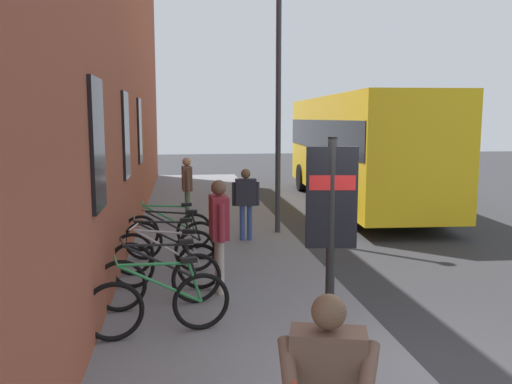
{
  "coord_description": "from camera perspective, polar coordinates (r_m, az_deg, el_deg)",
  "views": [
    {
      "loc": [
        -4.67,
        2.49,
        2.72
      ],
      "look_at": [
        3.32,
        1.35,
        1.6
      ],
      "focal_mm": 37.55,
      "sensor_mm": 36.0,
      "label": 1
    }
  ],
  "objects": [
    {
      "name": "bicycle_far_end",
      "position": [
        10.01,
        -8.91,
        -4.96
      ],
      "size": [
        0.48,
        1.76,
        0.97
      ],
      "color": "black",
      "rests_on": "sidewalk_pavement"
    },
    {
      "name": "bicycle_under_window",
      "position": [
        7.57,
        -10.2,
        -9.19
      ],
      "size": [
        0.53,
        1.75,
        0.97
      ],
      "color": "black",
      "rests_on": "sidewalk_pavement"
    },
    {
      "name": "pedestrian_crossing_street",
      "position": [
        7.94,
        -3.96,
        -3.46
      ],
      "size": [
        0.64,
        0.28,
        1.7
      ],
      "color": "#B2A599",
      "rests_on": "sidewalk_pavement"
    },
    {
      "name": "station_facade",
      "position": [
        13.84,
        -13.94,
        15.09
      ],
      "size": [
        22.0,
        0.65,
        9.02
      ],
      "color": "brown",
      "rests_on": "ground"
    },
    {
      "name": "transit_info_sign",
      "position": [
        5.83,
        8.03,
        -2.06
      ],
      "size": [
        0.16,
        0.56,
        2.4
      ],
      "color": "black",
      "rests_on": "sidewalk_pavement"
    },
    {
      "name": "city_bus",
      "position": [
        17.01,
        10.78,
        5.06
      ],
      "size": [
        10.63,
        3.14,
        3.35
      ],
      "color": "yellow",
      "rests_on": "ground"
    },
    {
      "name": "street_lamp",
      "position": [
        12.09,
        2.4,
        10.98
      ],
      "size": [
        0.28,
        0.28,
        5.53
      ],
      "color": "#333338",
      "rests_on": "sidewalk_pavement"
    },
    {
      "name": "bicycle_leaning_wall",
      "position": [
        6.64,
        -10.27,
        -11.66
      ],
      "size": [
        0.53,
        1.75,
        0.97
      ],
      "color": "black",
      "rests_on": "sidewalk_pavement"
    },
    {
      "name": "pedestrian_near_bus",
      "position": [
        13.47,
        -7.36,
        0.99
      ],
      "size": [
        0.62,
        0.26,
        1.63
      ],
      "color": "#4C724C",
      "rests_on": "sidewalk_pavement"
    },
    {
      "name": "bicycle_beside_lamp",
      "position": [
        10.74,
        -9.32,
        -4.08
      ],
      "size": [
        0.48,
        1.77,
        0.97
      ],
      "color": "black",
      "rests_on": "sidewalk_pavement"
    },
    {
      "name": "pedestrian_by_facade",
      "position": [
        11.37,
        -1.1,
        -0.52
      ],
      "size": [
        0.24,
        0.59,
        1.53
      ],
      "color": "#334C8C",
      "rests_on": "sidewalk_pavement"
    },
    {
      "name": "sidewalk_pavement",
      "position": [
        12.97,
        -4.66,
        -3.96
      ],
      "size": [
        24.0,
        3.5,
        0.12
      ],
      "primitive_type": "cube",
      "color": "slate",
      "rests_on": "ground"
    },
    {
      "name": "bicycle_end_of_row",
      "position": [
        9.15,
        -9.7,
        -6.19
      ],
      "size": [
        0.48,
        1.77,
        0.97
      ],
      "color": "black",
      "rests_on": "sidewalk_pavement"
    },
    {
      "name": "bicycle_nearest_sign",
      "position": [
        8.35,
        -9.56,
        -7.56
      ],
      "size": [
        0.52,
        1.75,
        0.97
      ],
      "color": "black",
      "rests_on": "sidewalk_pavement"
    },
    {
      "name": "ground",
      "position": [
        11.55,
        9.78,
        -5.83
      ],
      "size": [
        60.0,
        60.0,
        0.0
      ],
      "primitive_type": "plane",
      "color": "#2D2D30"
    }
  ]
}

